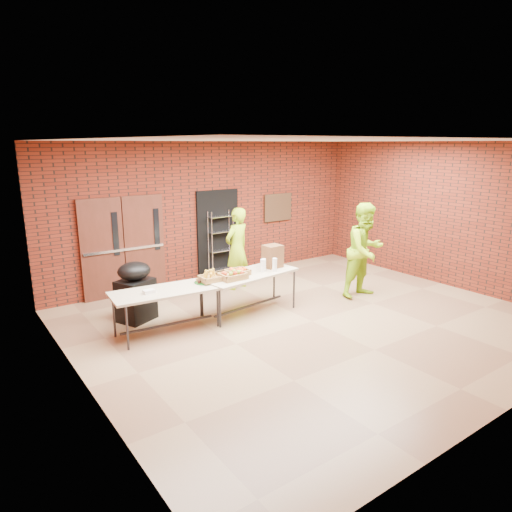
{
  "coord_description": "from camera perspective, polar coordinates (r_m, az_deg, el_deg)",
  "views": [
    {
      "loc": [
        -5.35,
        -5.73,
        3.15
      ],
      "look_at": [
        -0.26,
        1.4,
        0.98
      ],
      "focal_mm": 32.0,
      "sensor_mm": 36.0,
      "label": 1
    }
  ],
  "objects": [
    {
      "name": "napkin_box",
      "position": [
        7.72,
        -13.24,
        -4.34
      ],
      "size": [
        0.18,
        0.12,
        0.06
      ],
      "primitive_type": "cube",
      "color": "white",
      "rests_on": "table_left"
    },
    {
      "name": "table_right",
      "position": [
        8.59,
        -0.86,
        -2.57
      ],
      "size": [
        1.98,
        1.02,
        0.78
      ],
      "rotation": [
        0.0,
        0.0,
        0.13
      ],
      "color": "tan",
      "rests_on": "room"
    },
    {
      "name": "bronze_plaque",
      "position": [
        11.8,
        2.76,
        6.1
      ],
      "size": [
        0.85,
        0.04,
        0.7
      ],
      "primitive_type": "cube",
      "color": "#3F2A19",
      "rests_on": "room"
    },
    {
      "name": "wire_rack",
      "position": [
        10.81,
        -4.4,
        1.38
      ],
      "size": [
        0.6,
        0.2,
        1.63
      ],
      "primitive_type": null,
      "rotation": [
        0.0,
        0.0,
        0.0
      ],
      "color": "silver",
      "rests_on": "room"
    },
    {
      "name": "basket_oranges",
      "position": [
        8.45,
        -2.34,
        -2.0
      ],
      "size": [
        0.41,
        0.32,
        0.13
      ],
      "color": "#AC8645",
      "rests_on": "table_right"
    },
    {
      "name": "volunteer_woman",
      "position": [
        10.02,
        -2.4,
        0.93
      ],
      "size": [
        0.75,
        0.6,
        1.81
      ],
      "primitive_type": "imported",
      "rotation": [
        0.0,
        0.0,
        3.42
      ],
      "color": "#9AD117",
      "rests_on": "room"
    },
    {
      "name": "dark_doorway",
      "position": [
        10.89,
        -4.78,
        2.73
      ],
      "size": [
        1.1,
        0.06,
        2.1
      ],
      "primitive_type": "cube",
      "color": "black",
      "rests_on": "room"
    },
    {
      "name": "coffee_dispenser",
      "position": [
        8.94,
        2.09,
        -0.02
      ],
      "size": [
        0.34,
        0.3,
        0.44
      ],
      "primitive_type": "cube",
      "color": "brown",
      "rests_on": "table_right"
    },
    {
      "name": "basket_apples",
      "position": [
        8.21,
        -2.94,
        -2.45
      ],
      "size": [
        0.47,
        0.36,
        0.14
      ],
      "color": "#AC8645",
      "rests_on": "table_right"
    },
    {
      "name": "volunteer_man",
      "position": [
        9.74,
        13.5,
        0.7
      ],
      "size": [
        0.97,
        0.76,
        1.98
      ],
      "primitive_type": "imported",
      "rotation": [
        0.0,
        0.0,
        -0.02
      ],
      "color": "#9AD117",
      "rests_on": "room"
    },
    {
      "name": "double_doors",
      "position": [
        9.92,
        -16.18,
        1.14
      ],
      "size": [
        1.78,
        0.12,
        2.1
      ],
      "color": "#4C2015",
      "rests_on": "room"
    },
    {
      "name": "room",
      "position": [
        7.99,
        7.37,
        2.59
      ],
      "size": [
        8.08,
        7.08,
        3.28
      ],
      "color": "#886749",
      "rests_on": "ground"
    },
    {
      "name": "muffin_tray",
      "position": [
        8.13,
        -6.47,
        -3.04
      ],
      "size": [
        0.36,
        0.36,
        0.09
      ],
      "color": "#165216",
      "rests_on": "table_left"
    },
    {
      "name": "basket_bananas",
      "position": [
        8.13,
        -5.62,
        -2.73
      ],
      "size": [
        0.4,
        0.31,
        0.13
      ],
      "color": "#AC8645",
      "rests_on": "table_right"
    },
    {
      "name": "cup_stack_back",
      "position": [
        8.69,
        0.98,
        -1.11
      ],
      "size": [
        0.08,
        0.08,
        0.24
      ],
      "primitive_type": "cylinder",
      "color": "white",
      "rests_on": "table_right"
    },
    {
      "name": "table_left",
      "position": [
        7.87,
        -11.14,
        -4.59
      ],
      "size": [
        1.9,
        0.94,
        0.75
      ],
      "rotation": [
        0.0,
        0.0,
        -0.09
      ],
      "color": "tan",
      "rests_on": "room"
    },
    {
      "name": "cup_stack_mid",
      "position": [
        8.65,
        2.35,
        -1.12
      ],
      "size": [
        0.09,
        0.09,
        0.26
      ],
      "primitive_type": "cylinder",
      "color": "white",
      "rests_on": "table_right"
    },
    {
      "name": "covered_grill",
      "position": [
        8.55,
        -14.84,
        -4.29
      ],
      "size": [
        0.75,
        0.71,
        1.1
      ],
      "rotation": [
        0.0,
        0.0,
        0.43
      ],
      "color": "black",
      "rests_on": "room"
    },
    {
      "name": "cup_stack_front",
      "position": [
        8.62,
        0.82,
        -1.22
      ],
      "size": [
        0.08,
        0.08,
        0.24
      ],
      "primitive_type": "cylinder",
      "color": "white",
      "rests_on": "table_right"
    }
  ]
}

